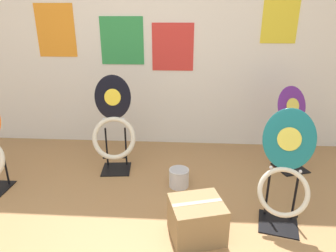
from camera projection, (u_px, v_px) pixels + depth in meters
The scene contains 6 objects.
wall_back at pixel (151, 32), 3.29m from camera, with size 8.00×0.07×2.60m.
toilet_seat_display_jazz_black at pixel (114, 130), 2.91m from camera, with size 0.44×0.31×0.95m.
toilet_seat_display_teal_sax at pixel (285, 173), 2.15m from camera, with size 0.43×0.41×0.87m.
toilet_seat_display_purple_note at pixel (294, 131), 2.96m from camera, with size 0.42×0.41×0.83m.
paint_can at pixel (179, 177), 2.74m from camera, with size 0.18×0.18×0.17m.
storage_box at pixel (197, 219), 2.10m from camera, with size 0.43×0.40×0.28m.
Camera 1 is at (0.41, -1.20, 1.49)m, focal length 32.00 mm.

